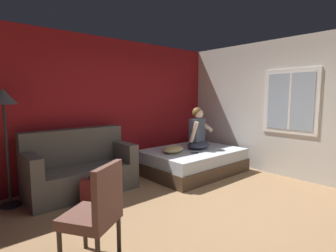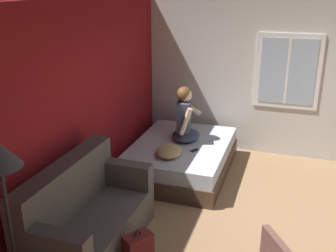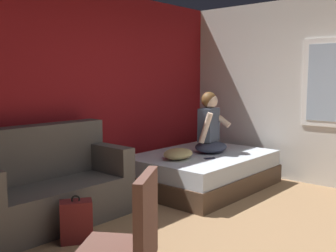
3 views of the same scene
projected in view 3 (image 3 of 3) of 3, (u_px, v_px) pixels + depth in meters
wall_back_accent at (81, 94)px, 5.12m from camera, size 10.03×0.16×2.70m
bed at (202, 170)px, 5.62m from camera, size 2.00×1.48×0.48m
couch at (47, 187)px, 4.22m from camera, size 1.71×0.84×1.04m
side_chair at (126, 244)px, 2.45m from camera, size 0.63×0.63×0.98m
person_seated at (210, 128)px, 5.65m from camera, size 0.59×0.52×0.88m
backpack at (76, 222)px, 3.75m from camera, size 0.35×0.34×0.46m
throw_pillow at (178, 154)px, 5.22m from camera, size 0.55×0.46×0.14m
cell_phone at (210, 158)px, 5.25m from camera, size 0.16×0.13×0.01m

